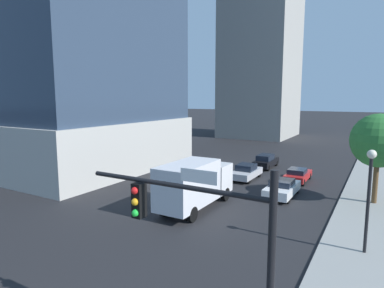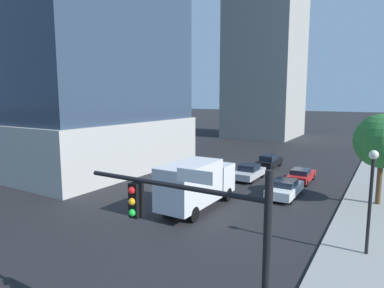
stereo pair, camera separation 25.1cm
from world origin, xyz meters
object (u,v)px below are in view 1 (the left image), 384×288
car_black (266,161)px  box_truck (195,183)px  car_silver (246,172)px  construction_building (261,48)px  car_red (298,175)px  street_lamp (369,185)px  traffic_light_pole (203,234)px  street_tree (379,141)px  car_white (282,188)px

car_black → box_truck: 16.19m
car_silver → car_black: size_ratio=0.96×
construction_building → car_red: bearing=-65.8°
street_lamp → car_black: (-10.76, 17.86, -2.86)m
traffic_light_pole → street_lamp: (3.60, 10.41, -0.59)m
street_tree → car_red: (-6.40, 4.10, -4.10)m
traffic_light_pole → car_white: traffic_light_pole is taller
street_tree → car_white: street_tree is taller
construction_building → car_black: bearing=-69.9°
traffic_light_pole → street_tree: 19.97m
car_black → car_white: car_black is taller
construction_building → street_lamp: bearing=-65.6°
traffic_light_pole → street_tree: bearing=79.1°
street_lamp → box_truck: (-10.76, 1.70, -1.69)m
car_silver → box_truck: box_truck is taller
street_lamp → car_white: (-6.23, 7.82, -2.91)m
traffic_light_pole → car_red: 24.12m
construction_building → street_lamp: construction_building is taller
car_black → box_truck: box_truck is taller
construction_building → car_black: size_ratio=8.75×
car_black → box_truck: bearing=-90.0°
car_black → construction_building: bearing=110.1°
street_lamp → street_tree: (0.17, 9.20, 1.15)m
street_lamp → car_white: bearing=128.6°
traffic_light_pole → car_black: (-7.16, 28.26, -3.45)m
traffic_light_pole → car_white: bearing=98.2°
street_tree → car_silver: bearing=167.0°
car_silver → box_truck: bearing=-90.0°
traffic_light_pole → street_lamp: bearing=70.9°
construction_building → traffic_light_pole: size_ratio=6.65×
car_red → box_truck: size_ratio=0.57×
street_tree → car_black: 14.50m
street_tree → car_white: size_ratio=1.43×
construction_building → street_tree: (21.84, -38.48, -12.93)m
construction_building → car_silver: size_ratio=9.13×
traffic_light_pole → street_lamp: 11.03m
car_red → box_truck: (-4.53, -11.60, 1.27)m
car_white → street_tree: bearing=12.1°
street_tree → car_white: 7.70m
car_black → car_red: 6.42m
traffic_light_pole → car_red: size_ratio=1.42×
car_white → car_silver: bearing=139.2°
street_tree → car_silver: (-10.93, 2.53, -4.03)m
street_tree → car_black: bearing=141.6°
construction_building → car_white: 46.00m
car_black → street_tree: bearing=-38.4°
car_silver → car_white: size_ratio=0.95×
construction_building → car_silver: construction_building is taller
traffic_light_pole → street_tree: (3.77, 19.61, 0.55)m
car_black → car_red: car_black is taller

